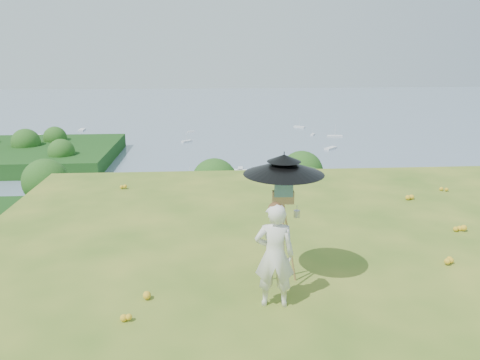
{
  "coord_description": "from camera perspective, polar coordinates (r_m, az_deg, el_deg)",
  "views": [
    {
      "loc": [
        -2.13,
        -7.42,
        3.74
      ],
      "look_at": [
        -1.48,
        1.85,
        1.13
      ],
      "focal_mm": 35.0,
      "sensor_mm": 36.0,
      "label": 1
    }
  ],
  "objects": [
    {
      "name": "shoreline_tier",
      "position": [
        91.52,
        -2.32,
        -10.02
      ],
      "size": [
        170.0,
        28.0,
        8.0
      ],
      "primitive_type": "cube",
      "color": "gray",
      "rests_on": "bay_water"
    },
    {
      "name": "ground",
      "position": [
        8.58,
        11.0,
        -10.46
      ],
      "size": [
        14.0,
        14.0,
        0.0
      ],
      "primitive_type": "plane",
      "color": "#3B681D",
      "rests_on": "ground"
    },
    {
      "name": "harbor_town",
      "position": [
        88.89,
        -2.37,
        -6.25
      ],
      "size": [
        110.0,
        22.0,
        5.0
      ],
      "primitive_type": null,
      "color": "silver",
      "rests_on": "shoreline_tier"
    },
    {
      "name": "field_easel",
      "position": [
        7.51,
        5.15,
        -6.74
      ],
      "size": [
        0.7,
        0.7,
        1.76
      ],
      "primitive_type": null,
      "rotation": [
        0.0,
        0.0,
        -0.04
      ],
      "color": "olive",
      "rests_on": "ground"
    },
    {
      "name": "painter_cap",
      "position": [
        6.7,
        4.35,
        -3.2
      ],
      "size": [
        0.26,
        0.29,
        0.1
      ],
      "primitive_type": null,
      "rotation": [
        0.0,
        0.0,
        -0.23
      ],
      "color": "#DB787E",
      "rests_on": "painter"
    },
    {
      "name": "painter",
      "position": [
        6.99,
        4.22,
        -9.15
      ],
      "size": [
        0.63,
        0.44,
        1.62
      ],
      "primitive_type": "imported",
      "rotation": [
        0.0,
        0.0,
        3.05
      ],
      "color": "white",
      "rests_on": "ground"
    },
    {
      "name": "moored_boats",
      "position": [
        172.83,
        -7.37,
        3.1
      ],
      "size": [
        140.0,
        140.0,
        0.7
      ],
      "primitive_type": null,
      "color": "silver",
      "rests_on": "bay_water"
    },
    {
      "name": "wildflowers",
      "position": [
        8.77,
        10.6,
        -9.4
      ],
      "size": [
        10.0,
        10.5,
        0.12
      ],
      "primitive_type": null,
      "color": "gold",
      "rests_on": "ground"
    },
    {
      "name": "bay_water",
      "position": [
        250.29,
        -3.51,
        7.02
      ],
      "size": [
        700.0,
        700.0,
        0.0
      ],
      "primitive_type": "plane",
      "color": "slate",
      "rests_on": "ground"
    },
    {
      "name": "slope_trees",
      "position": [
        46.42,
        -1.05,
        -8.09
      ],
      "size": [
        110.0,
        50.0,
        6.0
      ],
      "primitive_type": null,
      "color": "#1C4C16",
      "rests_on": "forest_slope"
    },
    {
      "name": "sun_umbrella",
      "position": [
        7.23,
        5.33,
        0.43
      ],
      "size": [
        1.51,
        1.51,
        0.79
      ],
      "primitive_type": null,
      "rotation": [
        0.0,
        0.0,
        -0.24
      ],
      "color": "black",
      "rests_on": "field_easel"
    }
  ]
}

